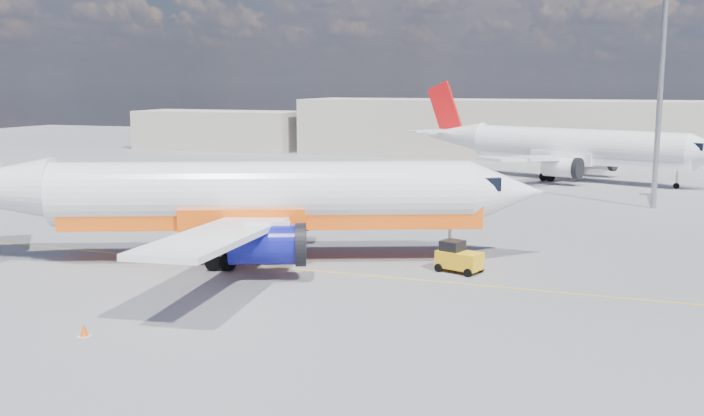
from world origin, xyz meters
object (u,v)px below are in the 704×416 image
(main_jet, at_px, (243,198))
(gse_tug, at_px, (458,258))
(second_jet, at_px, (567,147))
(traffic_cone, at_px, (84,330))

(main_jet, height_order, gse_tug, main_jet)
(main_jet, relative_size, second_jet, 1.05)
(gse_tug, distance_m, traffic_cone, 20.55)
(second_jet, distance_m, traffic_cone, 63.46)
(second_jet, relative_size, gse_tug, 12.75)
(main_jet, bearing_deg, traffic_cone, -110.49)
(main_jet, relative_size, traffic_cone, 63.62)
(traffic_cone, bearing_deg, main_jet, 91.62)
(main_jet, relative_size, gse_tug, 13.43)
(main_jet, xyz_separation_m, traffic_cone, (0.43, -15.11, -3.49))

